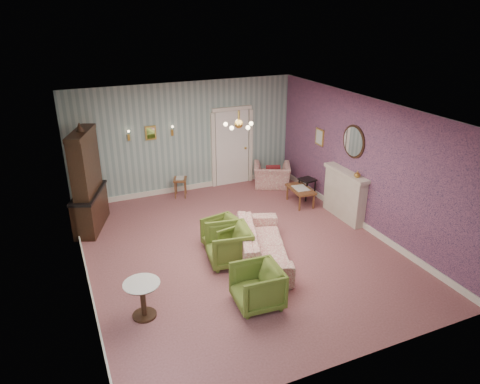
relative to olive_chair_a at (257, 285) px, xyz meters
name	(u,v)px	position (x,y,z in m)	size (l,w,h in m)	color
floor	(239,249)	(0.45, 1.80, -0.39)	(7.00, 7.00, 0.00)	#955659
ceiling	(239,110)	(0.45, 1.80, 2.51)	(7.00, 7.00, 0.00)	white
wall_back	(185,138)	(0.45, 5.30, 1.06)	(6.00, 6.00, 0.00)	gray
wall_front	(348,278)	(0.45, -1.70, 1.06)	(6.00, 6.00, 0.00)	gray
wall_left	(77,211)	(-2.55, 1.80, 1.06)	(7.00, 7.00, 0.00)	gray
wall_right	(364,164)	(3.45, 1.80, 1.06)	(7.00, 7.00, 0.00)	gray
wall_right_floral	(364,164)	(3.43, 1.80, 1.06)	(7.00, 7.00, 0.00)	#BE5F7E
door	(232,146)	(1.75, 5.26, 0.69)	(1.12, 0.12, 2.16)	white
olive_chair_a	(257,285)	(0.00, 0.00, 0.00)	(0.76, 0.71, 0.78)	#596C26
olive_chair_b	(229,243)	(0.07, 1.43, 0.02)	(0.80, 0.75, 0.82)	#596C26
olive_chair_c	(223,233)	(0.17, 1.98, -0.04)	(0.69, 0.65, 0.71)	#596C26
sofa_chintz	(263,239)	(0.75, 1.30, 0.05)	(2.24, 0.65, 0.87)	#A8434C
wingback_chair	(272,172)	(2.66, 4.60, 0.03)	(0.98, 0.63, 0.85)	#A8434C
dresser	(86,178)	(-2.20, 4.05, 0.80)	(0.49, 1.43, 2.38)	black
fireplace	(344,195)	(3.31, 2.20, 0.19)	(0.30, 1.40, 1.16)	beige
mantel_vase	(357,174)	(3.29, 1.80, 0.84)	(0.15, 0.15, 0.15)	gold
oval_mirror	(353,142)	(3.41, 2.20, 1.46)	(0.04, 0.76, 0.84)	white
framed_print	(320,137)	(3.42, 3.55, 1.21)	(0.04, 0.34, 0.42)	gold
coffee_table	(300,196)	(2.77, 3.26, -0.18)	(0.47, 0.85, 0.43)	brown
side_table_black	(307,189)	(3.10, 3.49, -0.12)	(0.36, 0.36, 0.54)	black
pedestal_table	(143,300)	(-1.81, 0.46, -0.07)	(0.59, 0.59, 0.64)	black
nesting_table	(180,187)	(0.15, 4.95, -0.12)	(0.32, 0.41, 0.54)	brown
gilt_mirror_back	(151,133)	(-0.45, 5.26, 1.31)	(0.28, 0.06, 0.36)	gold
sconce_left	(129,136)	(-1.00, 5.24, 1.31)	(0.16, 0.12, 0.30)	gold
sconce_right	(172,131)	(0.10, 5.24, 1.31)	(0.16, 0.12, 0.30)	gold
chandelier	(239,125)	(0.45, 1.80, 2.24)	(0.56, 0.56, 0.36)	gold
burgundy_cushion	(273,172)	(2.61, 4.45, 0.09)	(0.38, 0.10, 0.38)	maroon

